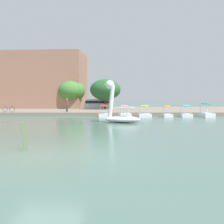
# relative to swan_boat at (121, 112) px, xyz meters

# --- Properties ---
(ground_plane) EXTENTS (675.37, 675.37, 0.00)m
(ground_plane) POSITION_rel_swan_boat_xyz_m (-3.02, -14.23, -0.88)
(ground_plane) COLOR #47665B
(shore_bank_far) EXTENTS (134.66, 27.97, 0.43)m
(shore_bank_far) POSITION_rel_swan_boat_xyz_m (-3.02, 23.71, -0.67)
(shore_bank_far) COLOR slate
(shore_bank_far) RESTS_ON ground_plane
(swan_boat) EXTENTS (3.52, 2.53, 3.72)m
(swan_boat) POSITION_rel_swan_boat_xyz_m (0.00, 0.00, 0.00)
(swan_boat) COLOR white
(swan_boat) RESTS_ON ground_plane
(pedal_boat_red) EXTENTS (1.14, 2.00, 1.43)m
(pedal_boat_red) POSITION_rel_swan_boat_xyz_m (-1.66, 7.74, -0.46)
(pedal_boat_red) COLOR white
(pedal_boat_red) RESTS_ON ground_plane
(pedal_boat_pink) EXTENTS (1.57, 2.29, 1.40)m
(pedal_boat_pink) POSITION_rel_swan_boat_xyz_m (0.79, 8.13, -0.52)
(pedal_boat_pink) COLOR white
(pedal_boat_pink) RESTS_ON ground_plane
(pedal_boat_lime) EXTENTS (1.52, 2.27, 1.39)m
(pedal_boat_lime) POSITION_rel_swan_boat_xyz_m (3.07, 7.92, -0.51)
(pedal_boat_lime) COLOR white
(pedal_boat_lime) RESTS_ON ground_plane
(pedal_boat_orange) EXTENTS (1.20, 1.84, 1.32)m
(pedal_boat_orange) POSITION_rel_swan_boat_xyz_m (5.69, 7.83, -0.46)
(pedal_boat_orange) COLOR white
(pedal_boat_orange) RESTS_ON ground_plane
(pedal_boat_cyan) EXTENTS (1.26, 2.16, 1.40)m
(pedal_boat_cyan) POSITION_rel_swan_boat_xyz_m (7.93, 8.06, -0.43)
(pedal_boat_cyan) COLOR white
(pedal_boat_cyan) RESTS_ON ground_plane
(pedal_boat_teal) EXTENTS (1.45, 2.42, 1.65)m
(pedal_boat_teal) POSITION_rel_swan_boat_xyz_m (10.24, 7.77, -0.39)
(pedal_boat_teal) COLOR white
(pedal_boat_teal) RESTS_ON ground_plane
(tree_broadleaf_behind_dock) EXTENTS (7.22, 7.23, 5.00)m
(tree_broadleaf_behind_dock) POSITION_rel_swan_boat_xyz_m (-1.80, 21.78, 2.80)
(tree_broadleaf_behind_dock) COLOR #4C3823
(tree_broadleaf_behind_dock) RESTS_ON shore_bank_far
(tree_broadleaf_right) EXTENTS (5.55, 5.91, 5.08)m
(tree_broadleaf_right) POSITION_rel_swan_boat_xyz_m (-7.94, 25.10, 2.70)
(tree_broadleaf_right) COLOR #4C3823
(tree_broadleaf_right) RESTS_ON shore_bank_far
(person_on_path) EXTENTS (0.27, 0.26, 1.73)m
(person_on_path) POSITION_rel_swan_boat_xyz_m (-6.59, 11.94, 0.45)
(person_on_path) COLOR #47382D
(person_on_path) RESTS_ON shore_bank_far
(bicycle_parked) EXTENTS (1.70, 0.21, 0.74)m
(bicycle_parked) POSITION_rel_swan_boat_xyz_m (-13.98, 11.15, -0.08)
(bicycle_parked) COLOR black
(bicycle_parked) RESTS_ON shore_bank_far
(parked_van) EXTENTS (4.62, 2.45, 1.70)m
(parked_van) POSITION_rel_swan_boat_xyz_m (-3.32, 23.44, 0.47)
(parked_van) COLOR silver
(parked_van) RESTS_ON shore_bank_far
(apartment_block) EXTENTS (20.60, 10.65, 10.33)m
(apartment_block) POSITION_rel_swan_boat_xyz_m (-16.09, 28.98, 4.71)
(apartment_block) COLOR #996B56
(apartment_block) RESTS_ON shore_bank_far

